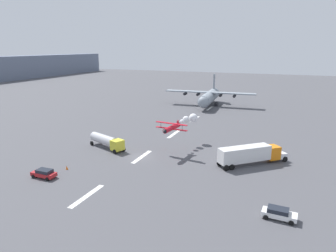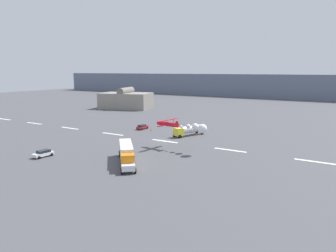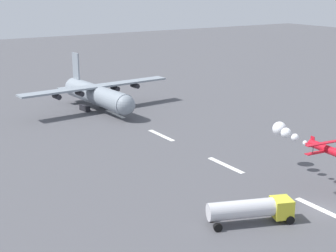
{
  "view_description": "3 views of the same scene",
  "coord_description": "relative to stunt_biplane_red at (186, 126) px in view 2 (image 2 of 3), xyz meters",
  "views": [
    {
      "loc": [
        -52.96,
        -27.46,
        22.06
      ],
      "look_at": [
        9.48,
        -2.02,
        4.53
      ],
      "focal_mm": 32.47,
      "sensor_mm": 36.0,
      "label": 1
    },
    {
      "loc": [
        45.11,
        -70.92,
        18.79
      ],
      "look_at": [
        4.14,
        -5.05,
        5.26
      ],
      "focal_mm": 34.27,
      "sensor_mm": 36.0,
      "label": 2
    },
    {
      "loc": [
        -36.76,
        45.84,
        26.43
      ],
      "look_at": [
        34.73,
        0.0,
        2.31
      ],
      "focal_mm": 53.37,
      "sensor_mm": 36.0,
      "label": 3
    }
  ],
  "objects": [
    {
      "name": "runway_stripe_3",
      "position": [
        -28.19,
        5.74,
        -5.8
      ],
      "size": [
        8.0,
        0.9,
        0.01
      ],
      "primitive_type": "cube",
      "color": "white",
      "rests_on": "ground"
    },
    {
      "name": "fuel_tanker_truck",
      "position": [
        -7.7,
        15.42,
        -4.05
      ],
      "size": [
        5.94,
        10.14,
        2.9
      ],
      "color": "yellow",
      "rests_on": "ground"
    },
    {
      "name": "hangar_building",
      "position": [
        -66.51,
        59.07,
        -1.67
      ],
      "size": [
        27.21,
        20.64,
        10.38
      ],
      "color": "gray",
      "rests_on": "ground"
    },
    {
      "name": "runway_stripe_4",
      "position": [
        -9.68,
        5.74,
        -5.8
      ],
      "size": [
        8.0,
        0.9,
        0.01
      ],
      "primitive_type": "cube",
      "color": "white",
      "rests_on": "ground"
    },
    {
      "name": "followme_car_yellow",
      "position": [
        -23.88,
        -21.77,
        -4.99
      ],
      "size": [
        2.23,
        4.53,
        1.52
      ],
      "color": "white",
      "rests_on": "ground"
    },
    {
      "name": "traffic_cone_near",
      "position": [
        -20.97,
        15.61,
        -5.43
      ],
      "size": [
        0.44,
        0.44,
        0.75
      ],
      "primitive_type": "cone",
      "color": "orange",
      "rests_on": "ground"
    },
    {
      "name": "ground_plane",
      "position": [
        -9.68,
        5.74,
        -5.8
      ],
      "size": [
        440.0,
        440.0,
        0.0
      ],
      "primitive_type": "plane",
      "color": "#4C4C51",
      "rests_on": "ground"
    },
    {
      "name": "runway_stripe_0",
      "position": [
        -83.7,
        5.74,
        -5.8
      ],
      "size": [
        8.0,
        0.9,
        0.01
      ],
      "primitive_type": "cube",
      "color": "white",
      "rests_on": "ground"
    },
    {
      "name": "stunt_biplane_red",
      "position": [
        0.0,
        0.0,
        0.0
      ],
      "size": [
        14.88,
        7.22,
        2.08
      ],
      "color": "red"
    },
    {
      "name": "traffic_cone_far",
      "position": [
        -5.63,
        16.46,
        -5.43
      ],
      "size": [
        0.44,
        0.44,
        0.75
      ],
      "primitive_type": "cone",
      "color": "orange",
      "rests_on": "ground"
    },
    {
      "name": "mountain_ridge_distant",
      "position": [
        -9.68,
        160.53,
        2.24
      ],
      "size": [
        396.0,
        16.0,
        16.08
      ],
      "primitive_type": "cube",
      "color": "slate",
      "rests_on": "ground"
    },
    {
      "name": "runway_stripe_5",
      "position": [
        8.82,
        5.74,
        -5.8
      ],
      "size": [
        8.0,
        0.9,
        0.01
      ],
      "primitive_type": "cube",
      "color": "white",
      "rests_on": "ground"
    },
    {
      "name": "semi_truck_orange",
      "position": [
        -5.4,
        -15.67,
        -3.68
      ],
      "size": [
        11.7,
        12.59,
        3.7
      ],
      "color": "silver",
      "rests_on": "ground"
    },
    {
      "name": "runway_stripe_6",
      "position": [
        27.32,
        5.74,
        -5.8
      ],
      "size": [
        8.0,
        0.9,
        0.01
      ],
      "primitive_type": "cube",
      "color": "white",
      "rests_on": "ground"
    },
    {
      "name": "runway_stripe_1",
      "position": [
        -65.19,
        5.74,
        -5.8
      ],
      "size": [
        8.0,
        0.9,
        0.01
      ],
      "primitive_type": "cube",
      "color": "white",
      "rests_on": "ground"
    },
    {
      "name": "runway_stripe_2",
      "position": [
        -46.69,
        5.74,
        -5.8
      ],
      "size": [
        8.0,
        0.9,
        0.01
      ],
      "primitive_type": "cube",
      "color": "white",
      "rests_on": "ground"
    },
    {
      "name": "airport_staff_sedan",
      "position": [
        -25.38,
        16.8,
        -4.99
      ],
      "size": [
        2.07,
        4.43,
        1.52
      ],
      "color": "#B21E23",
      "rests_on": "ground"
    }
  ]
}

